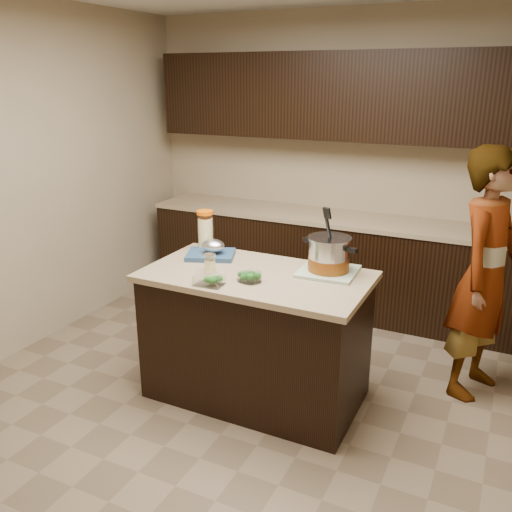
{
  "coord_description": "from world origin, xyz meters",
  "views": [
    {
      "loc": [
        1.44,
        -2.96,
        2.11
      ],
      "look_at": [
        0.0,
        0.0,
        1.02
      ],
      "focal_mm": 38.0,
      "sensor_mm": 36.0,
      "label": 1
    }
  ],
  "objects_px": {
    "island": "(256,336)",
    "stock_pot": "(329,256)",
    "lemonade_pitcher": "(206,232)",
    "person": "(486,275)"
  },
  "relations": [
    {
      "from": "island",
      "to": "stock_pot",
      "type": "relative_size",
      "value": 3.64
    },
    {
      "from": "island",
      "to": "person",
      "type": "distance_m",
      "value": 1.59
    },
    {
      "from": "stock_pot",
      "to": "lemonade_pitcher",
      "type": "relative_size",
      "value": 1.37
    },
    {
      "from": "stock_pot",
      "to": "lemonade_pitcher",
      "type": "height_order",
      "value": "stock_pot"
    },
    {
      "from": "island",
      "to": "person",
      "type": "height_order",
      "value": "person"
    },
    {
      "from": "island",
      "to": "stock_pot",
      "type": "bearing_deg",
      "value": 27.7
    },
    {
      "from": "stock_pot",
      "to": "lemonade_pitcher",
      "type": "xyz_separation_m",
      "value": [
        -0.96,
        0.07,
        0.02
      ]
    },
    {
      "from": "island",
      "to": "stock_pot",
      "type": "xyz_separation_m",
      "value": [
        0.42,
        0.22,
        0.56
      ]
    },
    {
      "from": "island",
      "to": "lemonade_pitcher",
      "type": "relative_size",
      "value": 4.98
    },
    {
      "from": "island",
      "to": "lemonade_pitcher",
      "type": "distance_m",
      "value": 0.85
    }
  ]
}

